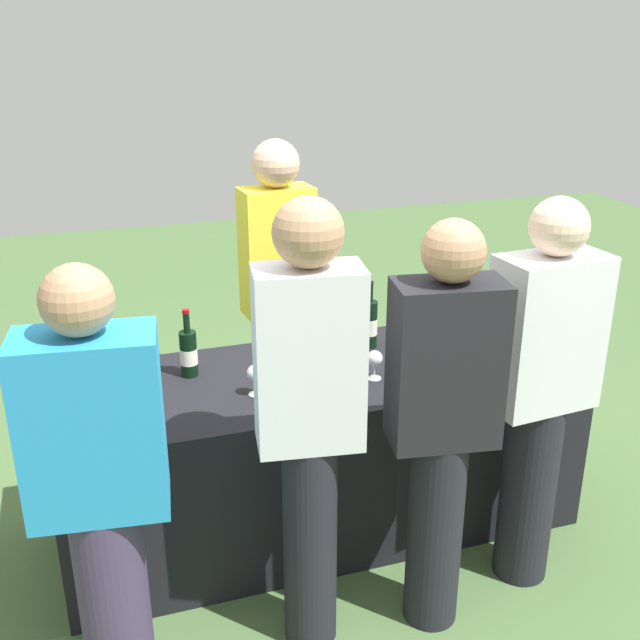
# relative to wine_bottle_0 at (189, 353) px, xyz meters

# --- Properties ---
(ground_plane) EXTENTS (12.00, 12.00, 0.00)m
(ground_plane) POSITION_rel_wine_bottle_0_xyz_m (0.56, -0.15, -0.90)
(ground_plane) COLOR #476638
(tasting_table) EXTENTS (2.33, 0.83, 0.79)m
(tasting_table) POSITION_rel_wine_bottle_0_xyz_m (0.56, -0.15, -0.50)
(tasting_table) COLOR black
(tasting_table) RESTS_ON ground_plane
(wine_bottle_0) EXTENTS (0.08, 0.08, 0.31)m
(wine_bottle_0) POSITION_rel_wine_bottle_0_xyz_m (0.00, 0.00, 0.00)
(wine_bottle_0) COLOR black
(wine_bottle_0) RESTS_ON tasting_table
(wine_bottle_1) EXTENTS (0.07, 0.07, 0.32)m
(wine_bottle_1) POSITION_rel_wine_bottle_0_xyz_m (0.51, -0.07, 0.01)
(wine_bottle_1) COLOR black
(wine_bottle_1) RESTS_ON tasting_table
(wine_bottle_2) EXTENTS (0.08, 0.08, 0.33)m
(wine_bottle_2) POSITION_rel_wine_bottle_0_xyz_m (0.87, 0.05, 0.01)
(wine_bottle_2) COLOR black
(wine_bottle_2) RESTS_ON tasting_table
(wine_bottle_3) EXTENTS (0.08, 0.08, 0.30)m
(wine_bottle_3) POSITION_rel_wine_bottle_0_xyz_m (1.10, -0.07, 0.00)
(wine_bottle_3) COLOR black
(wine_bottle_3) RESTS_ON tasting_table
(wine_bottle_4) EXTENTS (0.07, 0.07, 0.34)m
(wine_bottle_4) POSITION_rel_wine_bottle_0_xyz_m (1.27, -0.02, 0.01)
(wine_bottle_4) COLOR black
(wine_bottle_4) RESTS_ON tasting_table
(wine_bottle_5) EXTENTS (0.07, 0.07, 0.32)m
(wine_bottle_5) POSITION_rel_wine_bottle_0_xyz_m (1.40, -0.07, 0.01)
(wine_bottle_5) COLOR black
(wine_bottle_5) RESTS_ON tasting_table
(wine_glass_0) EXTENTS (0.07, 0.07, 0.14)m
(wine_glass_0) POSITION_rel_wine_bottle_0_xyz_m (0.23, -0.27, -0.01)
(wine_glass_0) COLOR silver
(wine_glass_0) RESTS_ON tasting_table
(wine_glass_1) EXTENTS (0.07, 0.07, 0.14)m
(wine_glass_1) POSITION_rel_wine_bottle_0_xyz_m (0.50, -0.26, -0.01)
(wine_glass_1) COLOR silver
(wine_glass_1) RESTS_ON tasting_table
(wine_glass_2) EXTENTS (0.07, 0.07, 0.14)m
(wine_glass_2) POSITION_rel_wine_bottle_0_xyz_m (0.60, -0.22, -0.01)
(wine_glass_2) COLOR silver
(wine_glass_2) RESTS_ON tasting_table
(wine_glass_3) EXTENTS (0.06, 0.06, 0.14)m
(wine_glass_3) POSITION_rel_wine_bottle_0_xyz_m (0.67, -0.25, -0.01)
(wine_glass_3) COLOR silver
(wine_glass_3) RESTS_ON tasting_table
(wine_glass_4) EXTENTS (0.07, 0.07, 0.13)m
(wine_glass_4) POSITION_rel_wine_bottle_0_xyz_m (0.76, -0.29, -0.02)
(wine_glass_4) COLOR silver
(wine_glass_4) RESTS_ON tasting_table
(wine_glass_5) EXTENTS (0.07, 0.07, 0.14)m
(wine_glass_5) POSITION_rel_wine_bottle_0_xyz_m (0.96, -0.28, -0.01)
(wine_glass_5) COLOR silver
(wine_glass_5) RESTS_ON tasting_table
(server_pouring) EXTENTS (0.37, 0.23, 1.74)m
(server_pouring) POSITION_rel_wine_bottle_0_xyz_m (0.53, 0.46, 0.07)
(server_pouring) COLOR brown
(server_pouring) RESTS_ON ground_plane
(guest_0) EXTENTS (0.45, 0.29, 1.62)m
(guest_0) POSITION_rel_wine_bottle_0_xyz_m (-0.42, -0.91, -0.03)
(guest_0) COLOR #3F3351
(guest_0) RESTS_ON ground_plane
(guest_1) EXTENTS (0.39, 0.25, 1.75)m
(guest_1) POSITION_rel_wine_bottle_0_xyz_m (0.30, -0.83, 0.07)
(guest_1) COLOR black
(guest_1) RESTS_ON ground_plane
(guest_2) EXTENTS (0.42, 0.27, 1.65)m
(guest_2) POSITION_rel_wine_bottle_0_xyz_m (0.79, -0.88, -0.00)
(guest_2) COLOR black
(guest_2) RESTS_ON ground_plane
(guest_3) EXTENTS (0.44, 0.27, 1.67)m
(guest_3) POSITION_rel_wine_bottle_0_xyz_m (1.28, -0.77, -0.00)
(guest_3) COLOR black
(guest_3) RESTS_ON ground_plane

